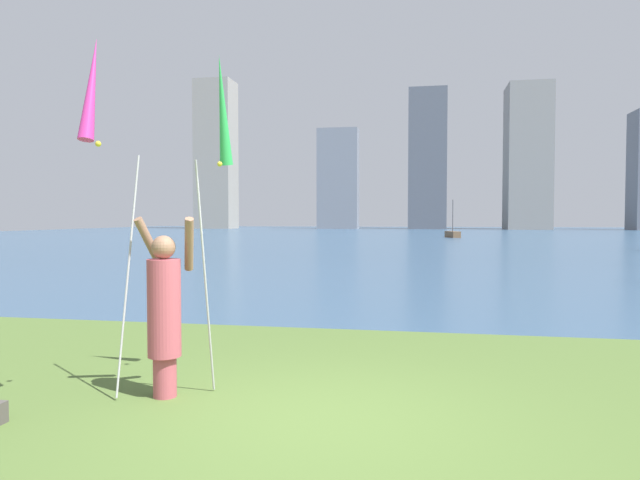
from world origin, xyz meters
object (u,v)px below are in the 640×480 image
object	(u,v)px
sailboat_5	(453,234)
kite_flag_left	(93,100)
person	(165,309)
kite_flag_right	(222,118)

from	to	relation	value
sailboat_5	kite_flag_left	bearing A→B (deg)	-96.36
person	sailboat_5	world-z (taller)	sailboat_5
kite_flag_right	sailboat_5	world-z (taller)	kite_flag_right
person	kite_flag_right	size ratio (longest dim) A/B	0.52
person	kite_flag_right	distance (m)	2.34
kite_flag_right	sailboat_5	size ratio (longest dim) A/B	1.03
kite_flag_left	kite_flag_right	distance (m)	1.53
kite_flag_left	sailboat_5	size ratio (longest dim) A/B	1.01
person	kite_flag_left	bearing A→B (deg)	-146.53
kite_flag_left	kite_flag_right	bearing A→B (deg)	52.43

